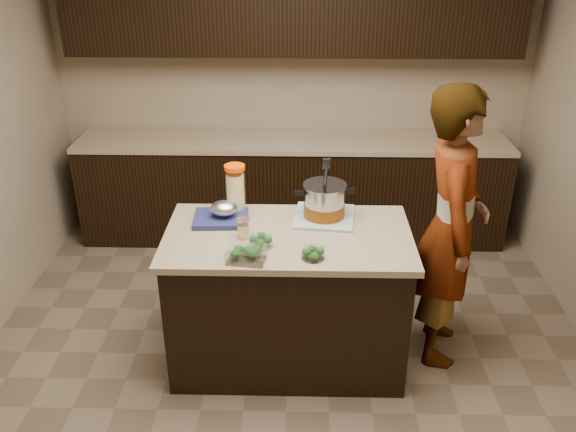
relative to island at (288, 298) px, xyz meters
The scene contains 13 objects.
ground_plane 0.45m from the island, ahead, with size 4.00×4.00×0.00m, color brown.
room_shell 1.26m from the island, ahead, with size 4.04×4.04×2.72m.
back_cabinets 1.81m from the island, 90.00° to the left, with size 3.60×0.63×2.33m.
island is the anchor object (origin of this frame).
dish_towel 0.55m from the island, 44.59° to the left, with size 0.36×0.36×0.02m, color #61906B.
stock_pot 0.63m from the island, 44.57° to the left, with size 0.37×0.30×0.38m.
lemonade_pitcher 0.74m from the island, 139.09° to the left, with size 0.16×0.16×0.31m.
mason_jar 0.57m from the island, behind, with size 0.10×0.10×0.13m.
broccoli_tub_left 0.52m from the island, 134.85° to the right, with size 0.17×0.17×0.06m.
broccoli_tub_right 0.57m from the island, 62.30° to the right, with size 0.15×0.15×0.06m.
broccoli_tub_rect 0.61m from the island, 125.63° to the right, with size 0.22×0.17×0.07m.
blue_tray 0.66m from the island, 158.13° to the left, with size 0.34×0.27×0.12m.
person 1.08m from the island, ahead, with size 0.65×0.42×1.78m, color gray.
Camera 1 is at (0.07, -3.15, 2.59)m, focal length 38.00 mm.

